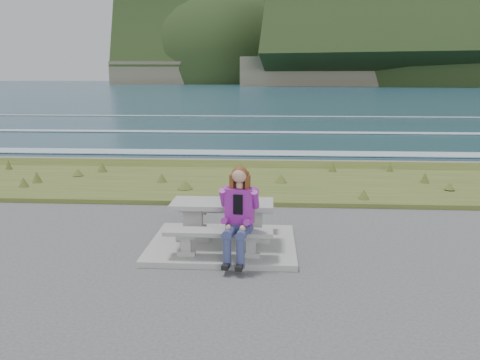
% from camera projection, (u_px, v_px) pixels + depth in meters
% --- Properties ---
extents(concrete_slab, '(2.60, 2.10, 0.10)m').
position_uv_depth(concrete_slab, '(223.00, 244.00, 8.46)').
color(concrete_slab, gray).
rests_on(concrete_slab, ground).
extents(picnic_table, '(1.80, 0.75, 0.75)m').
position_uv_depth(picnic_table, '(222.00, 211.00, 8.32)').
color(picnic_table, gray).
rests_on(picnic_table, concrete_slab).
extents(bench_landward, '(1.80, 0.35, 0.45)m').
position_uv_depth(bench_landward, '(218.00, 236.00, 7.69)').
color(bench_landward, gray).
rests_on(bench_landward, concrete_slab).
extents(bench_seaward, '(1.80, 0.35, 0.45)m').
position_uv_depth(bench_seaward, '(226.00, 212.00, 9.05)').
color(bench_seaward, gray).
rests_on(bench_seaward, concrete_slab).
extents(grass_verge, '(160.00, 4.50, 0.22)m').
position_uv_depth(grass_verge, '(240.00, 185.00, 13.34)').
color(grass_verge, '#374C1C').
rests_on(grass_verge, ground).
extents(shore_drop, '(160.00, 0.80, 2.20)m').
position_uv_depth(shore_drop, '(245.00, 167.00, 16.17)').
color(shore_drop, '#605A48').
rests_on(shore_drop, ground).
extents(ocean, '(1600.00, 1600.00, 0.09)m').
position_uv_depth(ocean, '(258.00, 146.00, 33.31)').
color(ocean, '#1C3E51').
rests_on(ocean, ground).
extents(seated_woman, '(0.54, 0.83, 1.52)m').
position_uv_depth(seated_woman, '(238.00, 227.00, 7.48)').
color(seated_woman, navy).
rests_on(seated_woman, concrete_slab).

